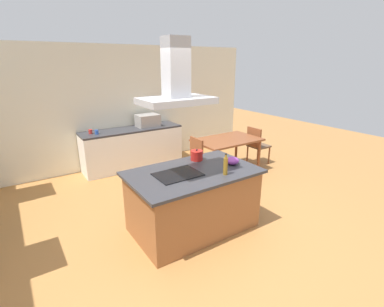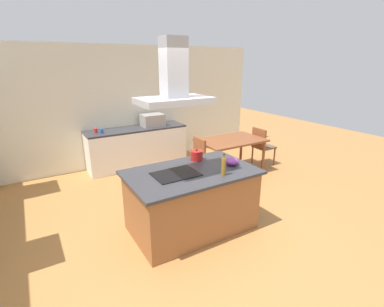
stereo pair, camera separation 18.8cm
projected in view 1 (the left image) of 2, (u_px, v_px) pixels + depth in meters
The scene contains 15 objects.
ground at pixel (149, 190), 5.36m from camera, with size 16.00×16.00×0.00m, color #AD753D.
wall_back at pixel (113, 108), 6.31m from camera, with size 7.20×0.10×2.70m, color silver.
kitchen_island at pixel (193, 200), 4.03m from camera, with size 1.80×1.11×0.90m.
cooktop at pixel (178, 174), 3.76m from camera, with size 0.60×0.44×0.01m, color black.
tea_kettle at pixel (197, 155), 4.30m from camera, with size 0.24×0.19×0.18m.
olive_oil_bottle at pixel (226, 166), 3.73m from camera, with size 0.06×0.06×0.30m.
mixing_bowl at pixel (232, 161), 4.13m from camera, with size 0.20×0.20×0.11m, color purple.
back_counter at pixel (133, 148), 6.45m from camera, with size 2.26×0.62×0.90m.
countertop_microwave at pixel (148, 121), 6.47m from camera, with size 0.50×0.38×0.28m, color #9E9993.
coffee_mug_red at pixel (90, 132), 5.86m from camera, with size 0.08×0.08×0.09m, color red.
coffee_mug_blue at pixel (97, 132), 5.83m from camera, with size 0.08×0.08×0.09m, color #2D56B2.
dining_table at pixel (227, 143), 6.06m from camera, with size 1.40×0.90×0.75m.
chair_at_right_end at pixel (257, 143), 6.59m from camera, with size 0.42×0.42×0.89m.
chair_at_left_end at pixel (192, 157), 5.63m from camera, with size 0.42×0.42×0.89m.
range_hood at pixel (176, 83), 3.38m from camera, with size 0.90×0.55×0.78m.
Camera 1 is at (-2.02, -3.00, 2.36)m, focal length 26.17 mm.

